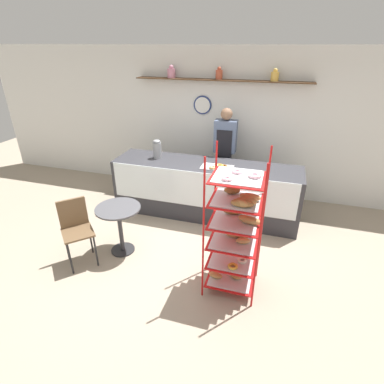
{
  "coord_description": "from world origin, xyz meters",
  "views": [
    {
      "loc": [
        1.12,
        -3.26,
        2.72
      ],
      "look_at": [
        0.0,
        0.42,
        0.8
      ],
      "focal_mm": 28.0,
      "sensor_mm": 36.0,
      "label": 1
    }
  ],
  "objects_px": {
    "pastry_rack": "(236,229)",
    "donut_tray_counter": "(217,167)",
    "person_worker": "(225,152)",
    "cafe_table": "(119,219)",
    "coffee_carafe": "(157,149)",
    "cafe_chair": "(76,225)"
  },
  "relations": [
    {
      "from": "person_worker",
      "to": "donut_tray_counter",
      "type": "height_order",
      "value": "person_worker"
    },
    {
      "from": "person_worker",
      "to": "cafe_table",
      "type": "distance_m",
      "value": 2.32
    },
    {
      "from": "coffee_carafe",
      "to": "donut_tray_counter",
      "type": "bearing_deg",
      "value": -8.34
    },
    {
      "from": "pastry_rack",
      "to": "donut_tray_counter",
      "type": "xyz_separation_m",
      "value": [
        -0.55,
        1.5,
        0.11
      ]
    },
    {
      "from": "person_worker",
      "to": "cafe_chair",
      "type": "relative_size",
      "value": 1.92
    },
    {
      "from": "person_worker",
      "to": "coffee_carafe",
      "type": "height_order",
      "value": "person_worker"
    },
    {
      "from": "coffee_carafe",
      "to": "pastry_rack",
      "type": "bearing_deg",
      "value": -45.35
    },
    {
      "from": "donut_tray_counter",
      "to": "cafe_table",
      "type": "bearing_deg",
      "value": -130.77
    },
    {
      "from": "cafe_chair",
      "to": "donut_tray_counter",
      "type": "bearing_deg",
      "value": 0.58
    },
    {
      "from": "cafe_table",
      "to": "cafe_chair",
      "type": "relative_size",
      "value": 0.79
    },
    {
      "from": "cafe_chair",
      "to": "person_worker",
      "type": "bearing_deg",
      "value": 11.71
    },
    {
      "from": "pastry_rack",
      "to": "person_worker",
      "type": "distance_m",
      "value": 2.33
    },
    {
      "from": "cafe_table",
      "to": "cafe_chair",
      "type": "height_order",
      "value": "cafe_chair"
    },
    {
      "from": "cafe_table",
      "to": "pastry_rack",
      "type": "bearing_deg",
      "value": -8.27
    },
    {
      "from": "person_worker",
      "to": "cafe_table",
      "type": "xyz_separation_m",
      "value": [
        -1.06,
        -2.02,
        -0.42
      ]
    },
    {
      "from": "cafe_table",
      "to": "donut_tray_counter",
      "type": "xyz_separation_m",
      "value": [
        1.09,
        1.27,
        0.42
      ]
    },
    {
      "from": "person_worker",
      "to": "pastry_rack",
      "type": "bearing_deg",
      "value": -75.57
    },
    {
      "from": "person_worker",
      "to": "cafe_chair",
      "type": "xyz_separation_m",
      "value": [
        -1.51,
        -2.36,
        -0.39
      ]
    },
    {
      "from": "person_worker",
      "to": "donut_tray_counter",
      "type": "bearing_deg",
      "value": -87.89
    },
    {
      "from": "person_worker",
      "to": "donut_tray_counter",
      "type": "distance_m",
      "value": 0.75
    },
    {
      "from": "cafe_table",
      "to": "coffee_carafe",
      "type": "bearing_deg",
      "value": 89.99
    },
    {
      "from": "pastry_rack",
      "to": "donut_tray_counter",
      "type": "height_order",
      "value": "pastry_rack"
    }
  ]
}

